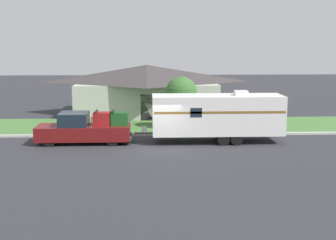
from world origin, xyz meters
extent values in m
plane|color=#2D2D33|center=(0.00, 0.00, 0.00)|extent=(120.00, 120.00, 0.00)
cube|color=beige|center=(0.00, 3.75, 0.07)|extent=(80.00, 0.30, 0.14)
cube|color=#477538|center=(0.00, 7.40, 0.01)|extent=(80.00, 7.00, 0.03)
cube|color=#B2B2A8|center=(-0.81, 13.37, 1.38)|extent=(11.58, 7.54, 2.75)
pyramid|color=#3D3838|center=(-0.81, 13.37, 3.48)|extent=(12.51, 8.15, 1.46)
cube|color=#4C3828|center=(-0.81, 9.63, 1.05)|extent=(1.00, 0.06, 2.10)
cylinder|color=black|center=(-6.64, 0.87, 0.43)|extent=(0.87, 0.28, 0.87)
cylinder|color=black|center=(-6.64, 2.54, 0.43)|extent=(0.87, 0.28, 0.87)
cylinder|color=black|center=(-2.89, 0.87, 0.43)|extent=(0.87, 0.28, 0.87)
cylinder|color=black|center=(-2.89, 2.54, 0.43)|extent=(0.87, 0.28, 0.87)
cube|color=maroon|center=(-5.88, 1.70, 0.67)|extent=(3.33, 2.04, 0.87)
cube|color=#19232D|center=(-5.28, 1.70, 1.50)|extent=(1.73, 1.87, 0.80)
cube|color=maroon|center=(-3.04, 1.70, 0.67)|extent=(2.34, 2.04, 0.87)
cube|color=#333333|center=(-1.81, 1.70, 0.36)|extent=(0.12, 1.83, 0.20)
cube|color=maroon|center=(-3.56, 1.70, 1.50)|extent=(1.08, 0.86, 0.80)
cube|color=black|center=(-3.90, 1.70, 1.98)|extent=(0.10, 0.94, 0.08)
cube|color=#194C1E|center=(-2.53, 1.70, 1.50)|extent=(1.08, 0.86, 0.80)
cube|color=black|center=(-2.87, 1.70, 1.98)|extent=(0.10, 0.94, 0.08)
cylinder|color=black|center=(3.78, 0.66, 0.36)|extent=(0.73, 0.22, 0.73)
cylinder|color=black|center=(3.78, 2.75, 0.36)|extent=(0.73, 0.22, 0.73)
cylinder|color=black|center=(4.58, 0.66, 0.36)|extent=(0.73, 0.22, 0.73)
cylinder|color=black|center=(4.58, 2.75, 0.36)|extent=(0.73, 0.22, 0.73)
cube|color=silver|center=(3.54, 1.70, 1.73)|extent=(8.02, 2.37, 2.38)
cube|color=brown|center=(3.54, 0.51, 2.03)|extent=(7.86, 0.01, 0.14)
cube|color=#383838|center=(-1.05, 1.70, 0.59)|extent=(1.15, 0.12, 0.10)
cylinder|color=silver|center=(-0.99, 1.70, 0.82)|extent=(0.28, 0.28, 0.36)
cube|color=silver|center=(4.98, 1.70, 3.06)|extent=(0.80, 0.68, 0.28)
cube|color=#19232D|center=(2.09, 0.51, 2.03)|extent=(0.70, 0.01, 0.56)
cylinder|color=brown|center=(-4.56, 4.73, 0.56)|extent=(0.09, 0.09, 1.12)
cube|color=silver|center=(-4.56, 4.73, 1.23)|extent=(0.48, 0.20, 0.22)
cylinder|color=brown|center=(1.62, 6.12, 0.91)|extent=(0.24, 0.24, 1.82)
sphere|color=#38662D|center=(1.62, 6.12, 2.65)|extent=(2.21, 2.21, 2.21)
camera|label=1|loc=(-0.83, -26.67, 6.22)|focal=50.00mm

